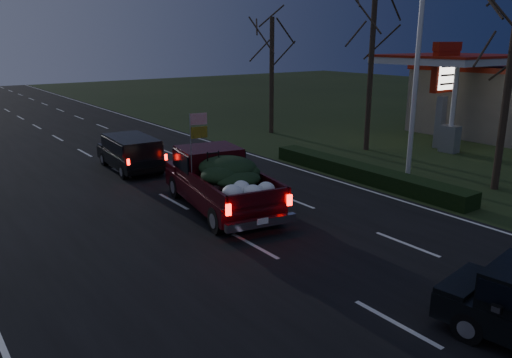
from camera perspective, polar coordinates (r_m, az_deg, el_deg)
ground at (r=14.35m, az=-0.19°, el=-7.70°), size 120.00×120.00×0.00m
road_asphalt at (r=14.34m, az=-0.19°, el=-7.66°), size 14.00×120.00×0.02m
hedge_row at (r=21.38m, az=12.08°, el=0.70°), size 1.00×10.00×0.60m
light_pole at (r=21.39m, az=18.10°, el=14.36°), size 0.50×0.90×9.16m
gas_price_pylon at (r=28.50m, az=20.74°, el=10.80°), size 2.00×0.41×5.57m
gas_station_building at (r=36.03m, az=26.25°, el=8.19°), size 10.00×7.00×4.00m
gas_canopy at (r=30.69m, az=21.37°, el=12.11°), size 7.10×6.10×4.88m
bare_tree_mid at (r=26.87m, az=13.27°, el=16.67°), size 3.60×3.60×8.50m
bare_tree_far at (r=31.28m, az=1.83°, el=14.80°), size 3.60×3.60×7.00m
pickup_truck at (r=17.11m, az=-4.13°, el=0.17°), size 3.12×6.04×3.02m
lead_suv at (r=22.97m, az=-14.10°, el=3.25°), size 2.07×4.44×1.25m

